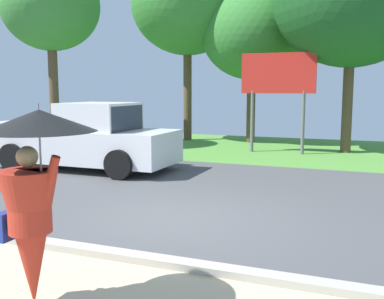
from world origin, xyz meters
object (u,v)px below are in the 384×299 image
at_px(monk_pedestrian, 33,199).
at_px(tree_right_mid, 50,6).
at_px(roadside_billboard, 278,80).
at_px(tree_right_far, 187,4).
at_px(pickup_truck, 86,138).
at_px(tree_center_back, 252,33).

relative_size(monk_pedestrian, tree_right_mid, 0.30).
relative_size(roadside_billboard, tree_right_mid, 0.50).
height_order(roadside_billboard, tree_right_far, tree_right_far).
height_order(roadside_billboard, tree_right_mid, tree_right_mid).
bearing_deg(pickup_truck, tree_right_far, 89.40).
distance_m(monk_pedestrian, tree_center_back, 15.62).
xyz_separation_m(pickup_truck, roadside_billboard, (4.42, 5.20, 1.68)).
relative_size(monk_pedestrian, pickup_truck, 0.41).
bearing_deg(roadside_billboard, monk_pedestrian, -90.48).
xyz_separation_m(monk_pedestrian, tree_right_far, (-4.37, 15.00, 4.72)).
height_order(pickup_truck, tree_right_far, tree_right_far).
bearing_deg(roadside_billboard, tree_right_far, 149.55).
bearing_deg(monk_pedestrian, tree_center_back, 96.01).
height_order(monk_pedestrian, roadside_billboard, roadside_billboard).
distance_m(roadside_billboard, tree_right_far, 6.17).
bearing_deg(tree_right_far, tree_center_back, 3.53).
xyz_separation_m(monk_pedestrian, tree_right_mid, (-8.30, 10.88, 4.18)).
height_order(monk_pedestrian, tree_center_back, tree_center_back).
xyz_separation_m(roadside_billboard, tree_right_mid, (-8.40, -1.48, 2.80)).
bearing_deg(tree_right_far, tree_right_mid, -133.62).
relative_size(tree_right_mid, tree_right_far, 0.87).
distance_m(pickup_truck, roadside_billboard, 7.03).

